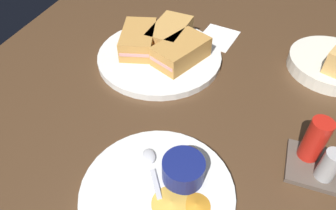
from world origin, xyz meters
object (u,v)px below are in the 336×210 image
at_px(sandwich_half_far, 170,34).
at_px(sandwich_half_extra, 139,39).
at_px(sandwich_half_near, 181,52).
at_px(ramekin_light_gravy, 183,169).
at_px(plate_sandwich_main, 160,56).
at_px(spoon_by_gravy_ramekin, 151,162).
at_px(bread_basket_rear, 334,63).
at_px(spoon_by_dark_ramekin, 156,48).
at_px(condiment_caddy, 317,154).
at_px(plate_chips_companion, 157,193).
at_px(ramekin_dark_sauce, 137,38).

bearing_deg(sandwich_half_far, sandwich_half_extra, -51.89).
height_order(sandwich_half_near, ramekin_light_gravy, sandwich_half_near).
height_order(plate_sandwich_main, spoon_by_gravy_ramekin, spoon_by_gravy_ramekin).
bearing_deg(plate_sandwich_main, bread_basket_rear, 103.30).
height_order(spoon_by_gravy_ramekin, bread_basket_rear, bread_basket_rear).
xyz_separation_m(sandwich_half_far, bread_basket_rear, (-0.04, 0.39, -0.02)).
bearing_deg(spoon_by_dark_ramekin, condiment_caddy, 59.95).
bearing_deg(condiment_caddy, sandwich_half_extra, -116.77).
bearing_deg(sandwich_half_far, spoon_by_gravy_ramekin, 14.23).
distance_m(spoon_by_dark_ramekin, ramekin_light_gravy, 0.36).
xyz_separation_m(sandwich_half_far, plate_chips_companion, (0.40, 0.12, -0.03)).
bearing_deg(spoon_by_gravy_ramekin, sandwich_half_near, -172.03).
xyz_separation_m(ramekin_light_gravy, condiment_caddy, (-0.11, 0.20, -0.00)).
bearing_deg(condiment_caddy, bread_basket_rear, 172.89).
xyz_separation_m(sandwich_half_far, sandwich_half_extra, (0.05, -0.06, 0.00)).
height_order(bread_basket_rear, condiment_caddy, condiment_caddy).
height_order(sandwich_half_near, spoon_by_dark_ramekin, sandwich_half_near).
relative_size(sandwich_half_far, spoon_by_gravy_ramekin, 1.53).
height_order(ramekin_dark_sauce, spoon_by_gravy_ramekin, ramekin_dark_sauce).
xyz_separation_m(sandwich_half_extra, spoon_by_gravy_ramekin, (0.31, 0.15, -0.02)).
bearing_deg(bread_basket_rear, ramekin_dark_sauce, -80.73).
relative_size(sandwich_half_extra, plate_chips_companion, 0.59).
relative_size(sandwich_half_far, plate_chips_companion, 0.56).
distance_m(plate_sandwich_main, ramekin_dark_sauce, 0.07).
distance_m(plate_sandwich_main, sandwich_half_far, 0.07).
bearing_deg(bread_basket_rear, ramekin_light_gravy, -30.72).
xyz_separation_m(spoon_by_dark_ramekin, spoon_by_gravy_ramekin, (0.31, 0.11, 0.00)).
bearing_deg(sandwich_half_extra, plate_sandwich_main, 83.11).
distance_m(ramekin_dark_sauce, ramekin_light_gravy, 0.39).
bearing_deg(ramekin_dark_sauce, spoon_by_gravy_ramekin, 26.89).
bearing_deg(condiment_caddy, plate_sandwich_main, -119.46).
distance_m(sandwich_half_near, ramekin_dark_sauce, 0.12).
relative_size(sandwich_half_far, ramekin_dark_sauce, 2.24).
distance_m(sandwich_half_near, sandwich_half_far, 0.08).
distance_m(sandwich_half_far, bread_basket_rear, 0.39).
bearing_deg(plate_chips_companion, sandwich_half_far, -163.45).
xyz_separation_m(spoon_by_dark_ramekin, ramekin_light_gravy, (0.32, 0.17, 0.02)).
bearing_deg(sandwich_half_far, sandwich_half_near, 38.11).
height_order(plate_sandwich_main, bread_basket_rear, bread_basket_rear).
height_order(spoon_by_dark_ramekin, bread_basket_rear, bread_basket_rear).
distance_m(plate_sandwich_main, sandwich_half_near, 0.07).
bearing_deg(plate_chips_companion, sandwich_half_near, -168.36).
bearing_deg(ramekin_dark_sauce, spoon_by_dark_ramekin, 83.75).
xyz_separation_m(plate_chips_companion, bread_basket_rear, (-0.44, 0.27, 0.01)).
relative_size(spoon_by_dark_ramekin, ramekin_light_gravy, 1.45).
xyz_separation_m(ramekin_light_gravy, spoon_by_gravy_ramekin, (-0.01, -0.06, -0.02)).
bearing_deg(spoon_by_gravy_ramekin, plate_chips_companion, 33.41).
relative_size(sandwich_half_near, ramekin_light_gravy, 2.19).
xyz_separation_m(plate_chips_companion, ramekin_light_gravy, (-0.04, 0.03, 0.03)).
bearing_deg(ramekin_dark_sauce, sandwich_half_extra, 35.59).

